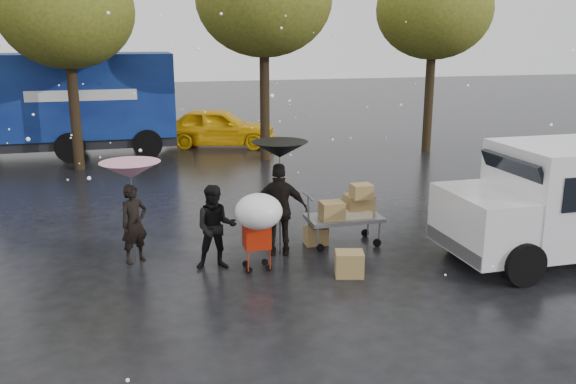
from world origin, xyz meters
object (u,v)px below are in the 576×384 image
object	(u,v)px
person_pink	(134,224)
person_black	(280,210)
yellow_taxi	(218,127)
shopping_cart	(258,216)
blue_truck	(59,106)
vendor_cart	(348,210)

from	to	relation	value
person_pink	person_black	distance (m)	2.74
person_black	yellow_taxi	distance (m)	11.90
shopping_cart	blue_truck	size ratio (longest dim) A/B	0.18
person_black	shopping_cart	xyz separation A→B (m)	(-0.59, -0.80, 0.16)
vendor_cart	shopping_cart	bearing A→B (deg)	-153.39
shopping_cart	yellow_taxi	size ratio (longest dim) A/B	0.34
vendor_cart	yellow_taxi	bearing A→B (deg)	94.38
yellow_taxi	person_pink	bearing A→B (deg)	-179.23
vendor_cart	blue_truck	bearing A→B (deg)	119.83
vendor_cart	blue_truck	distance (m)	12.91
person_pink	yellow_taxi	bearing A→B (deg)	43.61
person_pink	vendor_cart	xyz separation A→B (m)	(4.19, -0.08, -0.02)
person_black	shopping_cart	size ratio (longest dim) A/B	1.23
person_pink	blue_truck	bearing A→B (deg)	70.82
person_pink	blue_truck	distance (m)	11.35
person_pink	shopping_cart	world-z (taller)	person_pink
vendor_cart	blue_truck	size ratio (longest dim) A/B	0.18
person_pink	yellow_taxi	world-z (taller)	person_pink
person_black	vendor_cart	size ratio (longest dim) A/B	1.19
person_black	yellow_taxi	size ratio (longest dim) A/B	0.42
vendor_cart	yellow_taxi	distance (m)	11.69
yellow_taxi	blue_truck	bearing A→B (deg)	111.73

